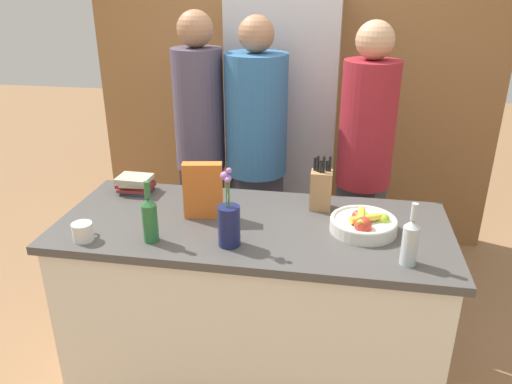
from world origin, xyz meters
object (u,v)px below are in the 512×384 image
at_px(refrigerator, 284,134).
at_px(knife_block, 321,189).
at_px(cereal_box, 203,190).
at_px(bottle_oil, 150,218).
at_px(bottle_vinegar, 410,241).
at_px(fruit_bowl, 364,223).
at_px(book_stack, 136,184).
at_px(person_in_red_tee, 364,159).
at_px(person_in_blue, 256,150).
at_px(person_at_sink, 200,141).
at_px(flower_vase, 229,223).
at_px(coffee_mug, 83,232).

height_order(refrigerator, knife_block, refrigerator).
xyz_separation_m(refrigerator, cereal_box, (-0.23, -1.33, 0.10)).
distance_m(bottle_oil, bottle_vinegar, 1.11).
bearing_deg(bottle_oil, fruit_bowl, 15.15).
xyz_separation_m(book_stack, person_in_red_tee, (1.23, 0.44, 0.07)).
relative_size(refrigerator, person_in_blue, 1.05).
relative_size(refrigerator, cereal_box, 6.83).
height_order(person_in_blue, person_in_red_tee, person_in_blue).
relative_size(book_stack, person_at_sink, 0.11).
bearing_deg(cereal_box, person_in_red_tee, 40.57).
relative_size(refrigerator, fruit_bowl, 6.14).
xyz_separation_m(bottle_vinegar, person_in_red_tee, (-0.16, 0.96, 0.01)).
height_order(bottle_oil, person_in_red_tee, person_in_red_tee).
bearing_deg(book_stack, flower_vase, -37.63).
bearing_deg(person_at_sink, coffee_mug, -95.66).
xyz_separation_m(person_at_sink, person_in_blue, (0.36, -0.01, -0.03)).
height_order(fruit_bowl, coffee_mug, fruit_bowl).
height_order(cereal_box, bottle_oil, bottle_oil).
xyz_separation_m(flower_vase, book_stack, (-0.63, 0.49, -0.06)).
relative_size(knife_block, bottle_vinegar, 1.04).
bearing_deg(person_in_blue, bottle_oil, -132.83).
relative_size(book_stack, bottle_vinegar, 0.71).
bearing_deg(cereal_box, fruit_bowl, -2.16).
xyz_separation_m(refrigerator, fruit_bowl, (0.54, -1.36, -0.00)).
bearing_deg(book_stack, knife_block, -2.15).
relative_size(refrigerator, person_at_sink, 1.04).
bearing_deg(book_stack, bottle_oil, -61.16).
bearing_deg(person_at_sink, flower_vase, -60.91).
xyz_separation_m(bottle_oil, person_in_red_tee, (0.95, 0.96, 0.00)).
relative_size(refrigerator, bottle_oil, 6.63).
distance_m(bottle_vinegar, person_at_sink, 1.57).
distance_m(fruit_bowl, bottle_oil, 0.97).
xyz_separation_m(cereal_box, person_in_red_tee, (0.79, 0.67, -0.02)).
distance_m(cereal_box, book_stack, 0.51).
height_order(book_stack, bottle_vinegar, bottle_vinegar).
height_order(book_stack, person_at_sink, person_at_sink).
distance_m(cereal_box, coffee_mug, 0.58).
bearing_deg(cereal_box, refrigerator, 79.99).
bearing_deg(fruit_bowl, person_in_red_tee, 88.81).
xyz_separation_m(refrigerator, bottle_vinegar, (0.71, -1.62, 0.06)).
bearing_deg(person_in_red_tee, bottle_oil, -106.25).
bearing_deg(coffee_mug, person_in_blue, 60.85).
distance_m(flower_vase, bottle_vinegar, 0.76).
height_order(flower_vase, coffee_mug, flower_vase).
relative_size(bottle_oil, bottle_vinegar, 1.05).
xyz_separation_m(knife_block, cereal_box, (-0.56, -0.19, 0.03)).
distance_m(flower_vase, coffee_mug, 0.66).
distance_m(refrigerator, book_stack, 1.29).
bearing_deg(bottle_oil, flower_vase, 4.05).
height_order(coffee_mug, book_stack, book_stack).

